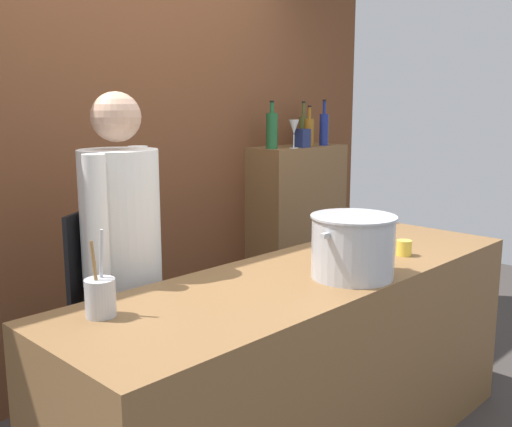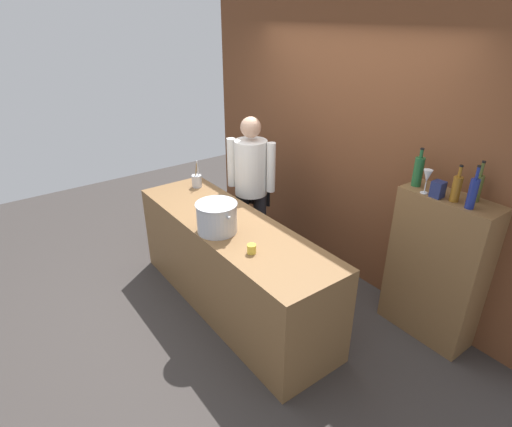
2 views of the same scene
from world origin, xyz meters
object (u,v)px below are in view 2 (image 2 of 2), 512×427
object	(u,v)px
spice_tin_navy	(438,189)
wine_glass_short	(427,177)
chef	(251,182)
butter_jar	(252,249)
wine_bottle_olive	(477,187)
utensil_crock	(197,181)
wine_bottle_green	(418,171)
wine_bottle_cobalt	(473,193)
wine_bottle_amber	(456,188)
stockpot_large	(217,217)

from	to	relation	value
spice_tin_navy	wine_glass_short	bearing A→B (deg)	-173.87
chef	butter_jar	bearing A→B (deg)	111.32
wine_bottle_olive	spice_tin_navy	world-z (taller)	wine_bottle_olive
utensil_crock	wine_bottle_olive	size ratio (longest dim) A/B	0.94
chef	spice_tin_navy	size ratio (longest dim) A/B	13.03
butter_jar	chef	bearing A→B (deg)	144.28
wine_bottle_olive	wine_bottle_green	distance (m)	0.45
utensil_crock	spice_tin_navy	xyz separation A→B (m)	(2.16, 0.92, 0.40)
wine_bottle_cobalt	wine_bottle_olive	bearing A→B (deg)	106.02
spice_tin_navy	wine_bottle_amber	bearing A→B (deg)	15.78
butter_jar	wine_glass_short	distance (m)	1.47
chef	wine_bottle_cobalt	distance (m)	2.15
stockpot_large	wine_bottle_green	distance (m)	1.69
stockpot_large	butter_jar	world-z (taller)	stockpot_large
butter_jar	spice_tin_navy	world-z (taller)	spice_tin_navy
wine_bottle_amber	utensil_crock	bearing A→B (deg)	-157.31
chef	wine_glass_short	distance (m)	1.81
wine_bottle_olive	wine_bottle_green	world-z (taller)	wine_bottle_green
spice_tin_navy	wine_bottle_cobalt	bearing A→B (deg)	1.81
wine_bottle_olive	wine_glass_short	bearing A→B (deg)	-150.64
wine_bottle_green	spice_tin_navy	distance (m)	0.25
wine_glass_short	utensil_crock	bearing A→B (deg)	-156.19
wine_bottle_olive	wine_bottle_green	size ratio (longest dim) A/B	0.99
wine_bottle_cobalt	stockpot_large	bearing A→B (deg)	-138.54
butter_jar	wine_glass_short	xyz separation A→B (m)	(0.62, 1.23, 0.51)
wine_bottle_green	spice_tin_navy	world-z (taller)	wine_bottle_green
stockpot_large	wine_bottle_cobalt	world-z (taller)	wine_bottle_cobalt
wine_glass_short	spice_tin_navy	size ratio (longest dim) A/B	1.52
chef	wine_bottle_olive	world-z (taller)	chef
stockpot_large	butter_jar	size ratio (longest dim) A/B	5.64
chef	stockpot_large	world-z (taller)	chef
chef	wine_bottle_olive	bearing A→B (deg)	164.68
utensil_crock	wine_bottle_cobalt	distance (m)	2.63
wine_bottle_green	stockpot_large	bearing A→B (deg)	-125.53
wine_bottle_amber	spice_tin_navy	distance (m)	0.13
stockpot_large	chef	bearing A→B (deg)	127.19
wine_bottle_olive	wine_bottle_cobalt	world-z (taller)	wine_bottle_cobalt
chef	butter_jar	size ratio (longest dim) A/B	22.65
chef	wine_bottle_cobalt	bearing A→B (deg)	160.26
wine_bottle_green	wine_bottle_olive	bearing A→B (deg)	11.79
butter_jar	wine_glass_short	bearing A→B (deg)	63.10
wine_bottle_olive	wine_glass_short	size ratio (longest dim) A/B	1.63
chef	wine_bottle_olive	size ratio (longest dim) A/B	5.28
wine_glass_short	wine_bottle_green	bearing A→B (deg)	148.08
chef	wine_bottle_cobalt	size ratio (longest dim) A/B	5.07
utensil_crock	butter_jar	xyz separation A→B (m)	(1.44, -0.32, -0.03)
stockpot_large	wine_bottle_olive	size ratio (longest dim) A/B	1.31
butter_jar	wine_bottle_olive	world-z (taller)	wine_bottle_olive
chef	wine_glass_short	world-z (taller)	chef
chef	wine_bottle_amber	bearing A→B (deg)	161.88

